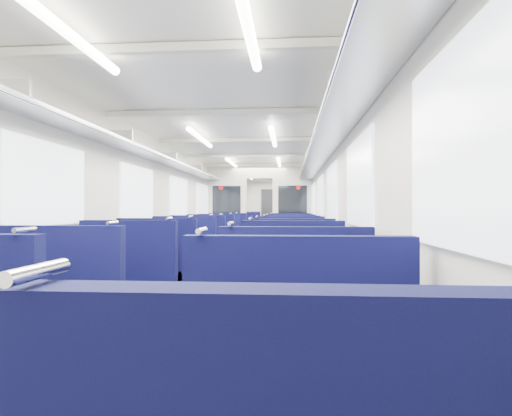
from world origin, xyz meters
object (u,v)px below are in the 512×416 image
object	(u,v)px
seat_11	(292,265)
seat_19	(291,242)
seat_10	(182,265)
seat_26	(247,231)
seat_4	(64,327)
seat_20	(236,236)
seat_12	(199,256)
seat_13	(292,257)
seat_9	(293,280)
seat_21	(291,237)
seat_23	(291,235)
seat_16	(220,245)
seat_22	(240,234)
seat_8	(160,276)
end_door	(270,213)
bulkhead	(259,207)
seat_17	(291,246)
seat_27	(290,231)
seat_14	(209,251)
seat_15	(291,251)
seat_24	(244,232)
seat_25	(290,232)
seat_18	(227,241)
seat_6	(123,296)
seat_7	(293,299)
seat_5	(295,335)

from	to	relation	value
seat_11	seat_19	xyz separation A→B (m)	(0.00, 4.55, 0.00)
seat_10	seat_26	bearing A→B (deg)	90.00
seat_4	seat_20	distance (m)	10.11
seat_12	seat_4	bearing A→B (deg)	-90.00
seat_10	seat_13	xyz separation A→B (m)	(1.66, 1.18, 0.00)
seat_9	seat_10	xyz separation A→B (m)	(-1.66, 1.23, 0.00)
seat_10	seat_20	distance (m)	6.69
seat_20	seat_21	size ratio (longest dim) A/B	1.00
seat_21	seat_23	xyz separation A→B (m)	(0.00, 1.17, 0.00)
seat_16	seat_22	xyz separation A→B (m)	(0.00, 4.29, 0.00)
seat_8	end_door	bearing A→B (deg)	86.22
bulkhead	seat_17	xyz separation A→B (m)	(0.83, -1.43, -0.89)
seat_27	seat_8	bearing A→B (deg)	-98.37
seat_14	seat_17	xyz separation A→B (m)	(1.66, 1.33, 0.00)
seat_21	seat_26	bearing A→B (deg)	115.59
seat_16	seat_22	size ratio (longest dim) A/B	1.00
seat_14	seat_15	world-z (taller)	same
seat_10	seat_23	world-z (taller)	same
seat_13	seat_12	bearing A→B (deg)	178.05
seat_24	seat_26	world-z (taller)	same
seat_22	seat_13	bearing A→B (deg)	-75.89
seat_17	seat_26	size ratio (longest dim) A/B	1.00
seat_13	seat_27	bearing A→B (deg)	90.00
seat_11	seat_25	size ratio (longest dim) A/B	1.00
seat_15	seat_26	size ratio (longest dim) A/B	1.00
seat_14	seat_24	xyz separation A→B (m)	(0.00, 6.64, 0.00)
seat_16	seat_27	world-z (taller)	same
seat_10	seat_25	xyz separation A→B (m)	(1.66, 9.01, 0.00)
seat_8	seat_15	world-z (taller)	same
end_door	seat_20	distance (m)	4.89
end_door	seat_18	size ratio (longest dim) A/B	1.80
seat_9	seat_15	distance (m)	3.51
seat_14	seat_21	xyz separation A→B (m)	(1.66, 4.36, 0.00)
seat_6	seat_10	xyz separation A→B (m)	(0.00, 2.31, 0.00)
seat_10	seat_11	bearing A→B (deg)	2.20
seat_4	seat_7	size ratio (longest dim) A/B	1.00
seat_9	seat_19	xyz separation A→B (m)	(0.00, 5.84, 0.00)
seat_10	seat_22	size ratio (longest dim) A/B	1.00
seat_24	seat_27	bearing A→B (deg)	38.99
seat_15	seat_12	bearing A→B (deg)	-147.63
end_door	seat_20	world-z (taller)	end_door
seat_5	seat_26	xyz separation A→B (m)	(-1.66, 13.51, 0.00)
seat_10	seat_18	world-z (taller)	same
seat_16	bulkhead	bearing A→B (deg)	60.67
seat_11	seat_22	bearing A→B (deg)	102.13
bulkhead	seat_12	size ratio (longest dim) A/B	2.52
seat_10	seat_11	distance (m)	1.66
seat_13	seat_19	xyz separation A→B (m)	(0.00, 3.44, 0.00)
seat_23	seat_27	size ratio (longest dim) A/B	1.00
seat_6	seat_14	distance (m)	4.52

